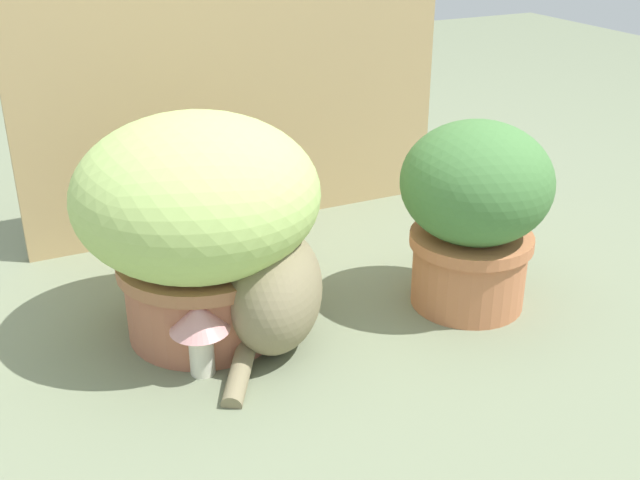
% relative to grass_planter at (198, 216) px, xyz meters
% --- Properties ---
extents(ground_plane, '(6.00, 6.00, 0.00)m').
position_rel_grass_planter_xyz_m(ground_plane, '(0.15, -0.13, -0.24)').
color(ground_plane, slate).
extents(cardboard_backdrop, '(1.05, 0.03, 0.77)m').
position_rel_grass_planter_xyz_m(cardboard_backdrop, '(0.25, 0.46, 0.15)').
color(cardboard_backdrop, tan).
rests_on(cardboard_backdrop, ground).
extents(grass_planter, '(0.44, 0.44, 0.42)m').
position_rel_grass_planter_xyz_m(grass_planter, '(0.00, 0.00, 0.00)').
color(grass_planter, '#AF684C').
rests_on(grass_planter, ground).
extents(leafy_planter, '(0.29, 0.29, 0.38)m').
position_rel_grass_planter_xyz_m(leafy_planter, '(0.51, -0.13, -0.03)').
color(leafy_planter, '#BF724A').
rests_on(leafy_planter, ground).
extents(cat, '(0.30, 0.34, 0.32)m').
position_rel_grass_planter_xyz_m(cat, '(0.11, -0.09, -0.11)').
color(cat, '#837757').
rests_on(cat, ground).
extents(mushroom_ornament_red, '(0.11, 0.11, 0.13)m').
position_rel_grass_planter_xyz_m(mushroom_ornament_red, '(0.12, -0.07, -0.14)').
color(mushroom_ornament_red, silver).
rests_on(mushroom_ornament_red, ground).
extents(mushroom_ornament_pink, '(0.10, 0.10, 0.14)m').
position_rel_grass_planter_xyz_m(mushroom_ornament_pink, '(-0.05, -0.13, -0.14)').
color(mushroom_ornament_pink, silver).
rests_on(mushroom_ornament_pink, ground).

